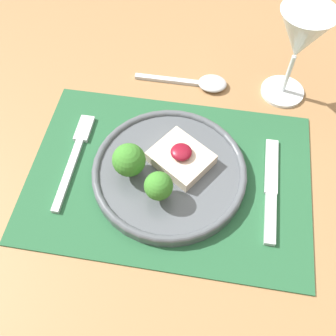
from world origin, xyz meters
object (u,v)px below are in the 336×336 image
wine_glass_near (301,39)px  fork (76,153)px  dinner_plate (166,170)px  spoon (204,83)px  knife (271,196)px

wine_glass_near → fork: bearing=-149.4°
wine_glass_near → dinner_plate: bearing=-130.3°
dinner_plate → spoon: bearing=80.2°
fork → knife: 0.32m
fork → knife: bearing=-7.3°
fork → wine_glass_near: wine_glass_near is taller
fork → spoon: bearing=43.2°
spoon → wine_glass_near: bearing=2.5°
dinner_plate → wine_glass_near: (0.18, 0.21, 0.10)m
dinner_plate → fork: (-0.15, 0.02, -0.01)m
fork → spoon: size_ratio=1.08×
fork → wine_glass_near: size_ratio=1.09×
dinner_plate → wine_glass_near: size_ratio=1.41×
fork → knife: size_ratio=1.00×
dinner_plate → wine_glass_near: wine_glass_near is taller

